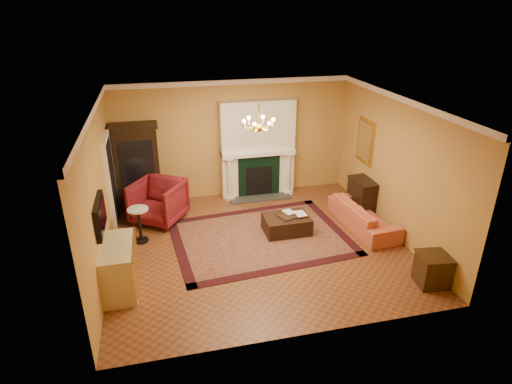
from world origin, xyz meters
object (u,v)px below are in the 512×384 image
object	(u,v)px
wingback_armchair	(158,200)
commode	(119,267)
china_cabinet	(138,169)
end_table	(432,270)
pedestal_table	(139,223)
coral_sofa	(364,212)
console_table	(362,197)
leather_ottoman	(286,224)

from	to	relation	value
wingback_armchair	commode	world-z (taller)	wingback_armchair
china_cabinet	end_table	bearing A→B (deg)	-42.42
pedestal_table	coral_sofa	world-z (taller)	coral_sofa
wingback_armchair	end_table	bearing A→B (deg)	-4.57
console_table	leather_ottoman	bearing A→B (deg)	-170.04
commode	coral_sofa	xyz separation A→B (m)	(5.22, 1.10, -0.05)
commode	console_table	xyz separation A→B (m)	(5.51, 1.80, -0.03)
wingback_armchair	commode	xyz separation A→B (m)	(-0.74, -2.50, -0.10)
wingback_armchair	end_table	size ratio (longest dim) A/B	1.89
coral_sofa	console_table	xyz separation A→B (m)	(0.29, 0.70, 0.02)
commode	china_cabinet	bearing A→B (deg)	84.51
pedestal_table	commode	world-z (taller)	commode
end_table	leather_ottoman	bearing A→B (deg)	129.06
china_cabinet	console_table	xyz separation A→B (m)	(5.18, -1.57, -0.60)
console_table	pedestal_table	bearing A→B (deg)	177.97
coral_sofa	leather_ottoman	bearing A→B (deg)	79.13
end_table	leather_ottoman	world-z (taller)	end_table
china_cabinet	wingback_armchair	size ratio (longest dim) A/B	1.87
china_cabinet	console_table	bearing A→B (deg)	-17.83
pedestal_table	end_table	world-z (taller)	pedestal_table
commode	coral_sofa	size ratio (longest dim) A/B	0.60
wingback_armchair	end_table	world-z (taller)	wingback_armchair
console_table	wingback_armchair	bearing A→B (deg)	167.66
china_cabinet	pedestal_table	size ratio (longest dim) A/B	2.61
leather_ottoman	pedestal_table	bearing A→B (deg)	173.58
wingback_armchair	leather_ottoman	distance (m)	3.00
console_table	leather_ottoman	xyz separation A→B (m)	(-2.04, -0.51, -0.21)
pedestal_table	end_table	xyz separation A→B (m)	(5.13, -2.77, -0.16)
china_cabinet	end_table	distance (m)	6.87
pedestal_table	leather_ottoman	distance (m)	3.17
china_cabinet	commode	distance (m)	3.43
pedestal_table	leather_ottoman	bearing A→B (deg)	-5.93
china_cabinet	pedestal_table	bearing A→B (deg)	-91.20
pedestal_table	end_table	distance (m)	5.83
pedestal_table	coral_sofa	size ratio (longest dim) A/B	0.39
end_table	console_table	bearing A→B (deg)	88.84
wingback_armchair	leather_ottoman	bearing A→B (deg)	9.35
commode	console_table	distance (m)	5.80
pedestal_table	commode	distance (m)	1.65
china_cabinet	console_table	distance (m)	5.45
wingback_armchair	coral_sofa	bearing A→B (deg)	15.94
pedestal_table	console_table	xyz separation A→B (m)	(5.19, 0.18, -0.04)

